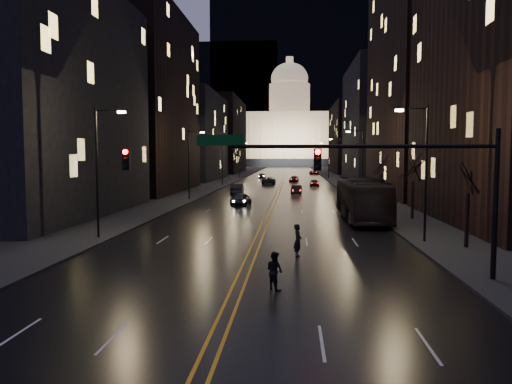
% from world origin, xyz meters
% --- Properties ---
extents(ground, '(900.00, 900.00, 0.00)m').
position_xyz_m(ground, '(0.00, 0.00, 0.00)').
color(ground, black).
rests_on(ground, ground).
extents(road, '(20.00, 320.00, 0.02)m').
position_xyz_m(road, '(0.00, 130.00, 0.01)').
color(road, black).
rests_on(road, ground).
extents(sidewalk_left, '(8.00, 320.00, 0.16)m').
position_xyz_m(sidewalk_left, '(-14.00, 130.00, 0.08)').
color(sidewalk_left, black).
rests_on(sidewalk_left, ground).
extents(sidewalk_right, '(8.00, 320.00, 0.16)m').
position_xyz_m(sidewalk_right, '(14.00, 130.00, 0.08)').
color(sidewalk_right, black).
rests_on(sidewalk_right, ground).
extents(center_line, '(0.62, 320.00, 0.01)m').
position_xyz_m(center_line, '(0.00, 130.00, 0.03)').
color(center_line, orange).
rests_on(center_line, road).
extents(building_left_near, '(12.00, 28.00, 22.00)m').
position_xyz_m(building_left_near, '(-21.00, 22.00, 11.00)').
color(building_left_near, black).
rests_on(building_left_near, ground).
extents(building_left_mid, '(12.00, 30.00, 28.00)m').
position_xyz_m(building_left_mid, '(-21.00, 54.00, 14.00)').
color(building_left_mid, black).
rests_on(building_left_mid, ground).
extents(building_left_far, '(12.00, 34.00, 20.00)m').
position_xyz_m(building_left_far, '(-21.00, 92.00, 10.00)').
color(building_left_far, black).
rests_on(building_left_far, ground).
extents(building_left_dist, '(12.00, 40.00, 24.00)m').
position_xyz_m(building_left_dist, '(-21.00, 140.00, 12.00)').
color(building_left_dist, black).
rests_on(building_left_dist, ground).
extents(building_right_tall, '(12.00, 30.00, 38.00)m').
position_xyz_m(building_right_tall, '(21.00, 50.00, 19.00)').
color(building_right_tall, black).
rests_on(building_right_tall, ground).
extents(building_right_mid, '(12.00, 34.00, 26.00)m').
position_xyz_m(building_right_mid, '(21.00, 92.00, 13.00)').
color(building_right_mid, black).
rests_on(building_right_mid, ground).
extents(building_right_dist, '(12.00, 40.00, 22.00)m').
position_xyz_m(building_right_dist, '(21.00, 140.00, 11.00)').
color(building_right_dist, black).
rests_on(building_right_dist, ground).
extents(mountain_ridge, '(520.00, 60.00, 130.00)m').
position_xyz_m(mountain_ridge, '(40.00, 380.00, 65.00)').
color(mountain_ridge, black).
rests_on(mountain_ridge, ground).
extents(capitol, '(90.00, 50.00, 58.50)m').
position_xyz_m(capitol, '(0.00, 250.00, 17.15)').
color(capitol, black).
rests_on(capitol, ground).
extents(traffic_signal, '(17.29, 0.45, 7.00)m').
position_xyz_m(traffic_signal, '(5.91, -0.00, 5.10)').
color(traffic_signal, black).
rests_on(traffic_signal, ground).
extents(streetlamp_right_near, '(2.13, 0.25, 9.00)m').
position_xyz_m(streetlamp_right_near, '(10.81, 10.00, 5.08)').
color(streetlamp_right_near, black).
rests_on(streetlamp_right_near, ground).
extents(streetlamp_left_near, '(2.13, 0.25, 9.00)m').
position_xyz_m(streetlamp_left_near, '(-10.81, 10.00, 5.08)').
color(streetlamp_left_near, black).
rests_on(streetlamp_left_near, ground).
extents(streetlamp_right_mid, '(2.13, 0.25, 9.00)m').
position_xyz_m(streetlamp_right_mid, '(10.81, 40.00, 5.08)').
color(streetlamp_right_mid, black).
rests_on(streetlamp_right_mid, ground).
extents(streetlamp_left_mid, '(2.13, 0.25, 9.00)m').
position_xyz_m(streetlamp_left_mid, '(-10.81, 40.00, 5.08)').
color(streetlamp_left_mid, black).
rests_on(streetlamp_left_mid, ground).
extents(streetlamp_right_far, '(2.13, 0.25, 9.00)m').
position_xyz_m(streetlamp_right_far, '(10.81, 70.00, 5.08)').
color(streetlamp_right_far, black).
rests_on(streetlamp_right_far, ground).
extents(streetlamp_left_far, '(2.13, 0.25, 9.00)m').
position_xyz_m(streetlamp_left_far, '(-10.81, 70.00, 5.08)').
color(streetlamp_left_far, black).
rests_on(streetlamp_left_far, ground).
extents(streetlamp_right_dist, '(2.13, 0.25, 9.00)m').
position_xyz_m(streetlamp_right_dist, '(10.81, 100.00, 5.08)').
color(streetlamp_right_dist, black).
rests_on(streetlamp_right_dist, ground).
extents(streetlamp_left_dist, '(2.13, 0.25, 9.00)m').
position_xyz_m(streetlamp_left_dist, '(-10.81, 100.00, 5.08)').
color(streetlamp_left_dist, black).
rests_on(streetlamp_left_dist, ground).
extents(tree_right_near, '(2.40, 2.40, 6.65)m').
position_xyz_m(tree_right_near, '(13.00, 8.00, 4.53)').
color(tree_right_near, black).
rests_on(tree_right_near, ground).
extents(tree_right_mid, '(2.40, 2.40, 6.65)m').
position_xyz_m(tree_right_mid, '(13.00, 22.00, 4.53)').
color(tree_right_mid, black).
rests_on(tree_right_mid, ground).
extents(tree_right_far, '(2.40, 2.40, 6.65)m').
position_xyz_m(tree_right_far, '(13.00, 38.00, 4.53)').
color(tree_right_far, black).
rests_on(tree_right_far, ground).
extents(bus, '(3.33, 13.63, 3.79)m').
position_xyz_m(bus, '(8.50, 21.52, 1.89)').
color(bus, black).
rests_on(bus, ground).
extents(oncoming_car_a, '(2.37, 4.66, 1.52)m').
position_xyz_m(oncoming_car_a, '(-3.62, 33.76, 0.76)').
color(oncoming_car_a, black).
rests_on(oncoming_car_a, ground).
extents(oncoming_car_b, '(1.92, 4.93, 1.60)m').
position_xyz_m(oncoming_car_b, '(-5.82, 49.33, 0.80)').
color(oncoming_car_b, black).
rests_on(oncoming_car_b, ground).
extents(oncoming_car_c, '(2.67, 5.39, 1.47)m').
position_xyz_m(oncoming_car_c, '(-2.50, 76.55, 0.74)').
color(oncoming_car_c, black).
rests_on(oncoming_car_c, ground).
extents(oncoming_car_d, '(2.29, 4.63, 1.29)m').
position_xyz_m(oncoming_car_d, '(-5.36, 99.56, 0.65)').
color(oncoming_car_d, black).
rests_on(oncoming_car_d, ground).
extents(receding_car_a, '(1.71, 4.22, 1.36)m').
position_xyz_m(receding_car_a, '(2.85, 50.58, 0.68)').
color(receding_car_a, black).
rests_on(receding_car_a, ground).
extents(receding_car_b, '(1.70, 4.07, 1.38)m').
position_xyz_m(receding_car_b, '(6.25, 69.04, 0.69)').
color(receding_car_b, black).
rests_on(receding_car_b, ground).
extents(receding_car_c, '(2.26, 4.65, 1.30)m').
position_xyz_m(receding_car_c, '(2.50, 83.82, 0.65)').
color(receding_car_c, black).
rests_on(receding_car_c, ground).
extents(receding_car_d, '(2.82, 5.00, 1.32)m').
position_xyz_m(receding_car_d, '(8.50, 125.93, 0.66)').
color(receding_car_d, black).
rests_on(receding_car_d, ground).
extents(pedestrian_a, '(0.59, 0.77, 1.89)m').
position_xyz_m(pedestrian_a, '(2.67, 5.00, 0.95)').
color(pedestrian_a, black).
rests_on(pedestrian_a, ground).
extents(pedestrian_b, '(0.88, 0.90, 1.67)m').
position_xyz_m(pedestrian_b, '(1.61, -2.00, 0.83)').
color(pedestrian_b, black).
rests_on(pedestrian_b, ground).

